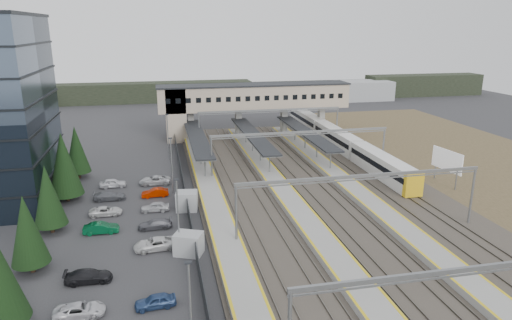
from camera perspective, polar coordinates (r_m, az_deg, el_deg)
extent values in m
plane|color=#2B2B2D|center=(57.11, -1.82, -7.01)|extent=(220.00, 220.00, 0.00)
cylinder|color=black|center=(49.64, -26.16, -11.80)|extent=(0.44, 0.44, 1.20)
cone|color=black|center=(48.08, -26.72, -7.78)|extent=(3.54, 3.54, 6.80)
cylinder|color=black|center=(57.55, -24.12, -7.68)|extent=(0.44, 0.44, 1.20)
cone|color=black|center=(56.18, -24.57, -4.03)|extent=(3.64, 3.64, 7.00)
cylinder|color=black|center=(66.67, -22.46, -4.26)|extent=(0.44, 0.44, 1.20)
cone|color=black|center=(65.29, -22.90, -0.43)|extent=(4.42, 4.42, 8.50)
cylinder|color=black|center=(76.02, -21.22, -1.67)|extent=(0.44, 0.44, 1.20)
cone|color=black|center=(74.96, -21.53, 1.25)|extent=(3.74, 3.74, 7.20)
imported|color=silver|center=(41.35, -21.19, -17.11)|extent=(4.09, 1.93, 1.13)
imported|color=black|center=(45.81, -20.21, -13.46)|extent=(4.24, 1.73, 1.23)
imported|color=#064625|center=(55.21, -18.80, -8.05)|extent=(3.94, 1.42, 1.29)
imported|color=silver|center=(60.09, -18.26, -6.08)|extent=(4.00, 1.87, 1.11)
imported|color=#54575D|center=(64.99, -17.82, -4.28)|extent=(4.28, 1.75, 1.24)
imported|color=silver|center=(69.96, -17.44, -2.77)|extent=(3.86, 1.71, 1.29)
imported|color=navy|center=(40.71, -12.47, -16.84)|extent=(3.53, 1.65, 1.17)
imported|color=silver|center=(49.94, -12.50, -10.21)|extent=(4.67, 2.48, 1.25)
imported|color=#525259|center=(54.77, -12.50, -7.82)|extent=(3.99, 1.73, 1.14)
imported|color=#AEAFB3|center=(59.65, -12.51, -5.73)|extent=(3.65, 1.58, 1.23)
imported|color=#A41C00|center=(64.61, -12.52, -4.01)|extent=(3.72, 1.48, 1.21)
imported|color=#BBBCC0|center=(69.60, -12.53, -2.49)|extent=(4.79, 2.54, 1.28)
cylinder|color=gray|center=(32.50, -8.18, -18.76)|extent=(0.16, 0.16, 8.00)
cube|color=black|center=(30.39, -8.49, -12.56)|extent=(0.50, 0.25, 0.15)
cylinder|color=gray|center=(47.45, -9.71, -7.01)|extent=(0.16, 0.16, 8.00)
cube|color=black|center=(46.03, -9.94, -2.43)|extent=(0.50, 0.25, 0.15)
cylinder|color=gray|center=(64.39, -10.48, -0.77)|extent=(0.16, 0.16, 8.00)
cube|color=black|center=(63.35, -10.67, 2.69)|extent=(0.50, 0.25, 0.15)
cylinder|color=gray|center=(81.79, -10.93, 2.85)|extent=(0.16, 0.16, 8.00)
cube|color=black|center=(80.98, -11.08, 5.60)|extent=(0.50, 0.25, 0.15)
cube|color=#26282B|center=(60.67, -8.75, -4.75)|extent=(0.08, 90.00, 2.00)
cube|color=#95989A|center=(48.16, -8.42, -10.32)|extent=(3.35, 2.97, 2.31)
cube|color=#95989A|center=(59.14, -8.64, -5.08)|extent=(2.96, 2.59, 2.44)
cube|color=#3E3731|center=(64.53, 7.94, -4.27)|extent=(34.00, 90.00, 0.20)
cube|color=#59544C|center=(61.46, -3.32, -5.02)|extent=(0.08, 90.00, 0.14)
cube|color=#59544C|center=(61.68, -2.00, -4.92)|extent=(0.08, 90.00, 0.14)
cube|color=#59544C|center=(62.14, 0.34, -4.75)|extent=(0.08, 90.00, 0.14)
cube|color=#59544C|center=(62.45, 1.63, -4.64)|extent=(0.08, 90.00, 0.14)
cube|color=#59544C|center=(63.62, 5.63, -4.32)|extent=(0.08, 90.00, 0.14)
cube|color=#59544C|center=(64.06, 6.87, -4.21)|extent=(0.08, 90.00, 0.14)
cube|color=#59544C|center=(64.90, 9.01, -4.02)|extent=(0.08, 90.00, 0.14)
cube|color=#59544C|center=(65.42, 10.19, -3.92)|extent=(0.08, 90.00, 0.14)
cube|color=#59544C|center=(67.22, 13.80, -3.58)|extent=(0.08, 90.00, 0.14)
cube|color=#59544C|center=(67.84, 14.90, -3.48)|extent=(0.08, 90.00, 0.14)
cube|color=#59544C|center=(69.01, 16.80, -3.30)|extent=(0.08, 90.00, 0.14)
cube|color=#59544C|center=(69.70, 17.84, -3.19)|extent=(0.08, 90.00, 0.14)
cube|color=gray|center=(61.13, -5.44, -5.02)|extent=(3.20, 82.00, 0.90)
cube|color=gold|center=(60.83, -6.82, -4.71)|extent=(0.25, 82.00, 0.02)
cube|color=gold|center=(61.13, -4.10, -4.52)|extent=(0.25, 82.00, 0.02)
cube|color=gray|center=(62.94, 3.65, -4.34)|extent=(3.20, 82.00, 0.90)
cube|color=gold|center=(62.42, 2.38, -4.05)|extent=(0.25, 82.00, 0.02)
cube|color=gold|center=(63.17, 4.93, -3.84)|extent=(0.25, 82.00, 0.02)
cube|color=gray|center=(66.23, 12.03, -3.61)|extent=(3.20, 82.00, 0.90)
cube|color=gold|center=(65.51, 10.89, -3.34)|extent=(0.25, 82.00, 0.02)
cube|color=gold|center=(66.66, 13.20, -3.13)|extent=(0.25, 82.00, 0.02)
cube|color=black|center=(81.05, -7.38, 2.89)|extent=(3.00, 30.00, 0.25)
cube|color=gray|center=(81.08, -7.37, 2.79)|extent=(3.10, 30.00, 0.12)
cylinder|color=gray|center=(68.95, -6.38, -0.84)|extent=(0.20, 0.20, 3.10)
cylinder|color=gray|center=(75.17, -6.90, 0.59)|extent=(0.20, 0.20, 3.10)
cylinder|color=gray|center=(81.43, -7.33, 1.79)|extent=(0.20, 0.20, 3.10)
cylinder|color=gray|center=(87.72, -7.71, 2.83)|extent=(0.20, 0.20, 3.10)
cylinder|color=gray|center=(94.04, -8.03, 3.73)|extent=(0.20, 0.20, 3.10)
cube|color=black|center=(82.42, -0.43, 3.25)|extent=(3.00, 30.00, 0.25)
cube|color=gray|center=(82.46, -0.43, 3.15)|extent=(3.10, 30.00, 0.12)
cylinder|color=gray|center=(70.57, 1.72, -0.34)|extent=(0.20, 0.20, 3.10)
cylinder|color=gray|center=(76.65, 0.56, 1.01)|extent=(0.20, 0.20, 3.10)
cylinder|color=gray|center=(82.80, -0.42, 2.17)|extent=(0.20, 0.20, 3.10)
cylinder|color=gray|center=(88.99, -1.27, 3.17)|extent=(0.20, 0.20, 3.10)
cylinder|color=gray|center=(95.23, -2.01, 4.03)|extent=(0.20, 0.20, 3.10)
cube|color=black|center=(84.96, 6.20, 3.55)|extent=(3.00, 30.00, 0.25)
cube|color=gray|center=(84.99, 6.20, 3.45)|extent=(3.10, 30.00, 0.12)
cylinder|color=gray|center=(73.51, 9.31, 0.13)|extent=(0.20, 0.20, 3.10)
cylinder|color=gray|center=(79.37, 7.62, 1.40)|extent=(0.20, 0.20, 3.10)
cylinder|color=gray|center=(85.32, 6.17, 2.50)|extent=(0.20, 0.20, 3.10)
cylinder|color=gray|center=(91.35, 4.91, 3.46)|extent=(0.20, 0.20, 3.10)
cylinder|color=gray|center=(97.44, 3.80, 4.29)|extent=(0.20, 0.20, 3.10)
cube|color=tan|center=(96.73, -0.20, 7.91)|extent=(40.00, 6.00, 5.00)
cube|color=black|center=(96.39, -0.20, 9.41)|extent=(40.40, 6.40, 0.30)
cube|color=tan|center=(95.24, -10.01, 5.70)|extent=(4.00, 6.00, 11.00)
cube|color=black|center=(91.71, -10.96, 7.22)|extent=(1.00, 0.06, 1.00)
cube|color=black|center=(91.77, -9.71, 7.28)|extent=(1.00, 0.06, 1.00)
cube|color=black|center=(91.87, -8.45, 7.35)|extent=(1.00, 0.06, 1.00)
cube|color=black|center=(92.02, -7.20, 7.41)|extent=(1.00, 0.06, 1.00)
cube|color=black|center=(92.21, -5.95, 7.47)|extent=(1.00, 0.06, 1.00)
cube|color=black|center=(92.44, -4.71, 7.53)|extent=(1.00, 0.06, 1.00)
cube|color=black|center=(92.72, -3.47, 7.58)|extent=(1.00, 0.06, 1.00)
cube|color=black|center=(93.04, -2.25, 7.62)|extent=(1.00, 0.06, 1.00)
cube|color=black|center=(93.39, -1.03, 7.67)|extent=(1.00, 0.06, 1.00)
cube|color=black|center=(93.79, 0.18, 7.71)|extent=(1.00, 0.06, 1.00)
cube|color=black|center=(94.24, 1.38, 7.74)|extent=(1.00, 0.06, 1.00)
cube|color=black|center=(94.72, 2.57, 7.77)|extent=(1.00, 0.06, 1.00)
cube|color=black|center=(95.24, 3.75, 7.80)|extent=(1.00, 0.06, 1.00)
cube|color=black|center=(95.80, 4.91, 7.83)|extent=(1.00, 0.06, 1.00)
cube|color=black|center=(96.40, 6.06, 7.85)|extent=(1.00, 0.06, 1.00)
cube|color=black|center=(97.03, 7.19, 7.87)|extent=(1.00, 0.06, 1.00)
cube|color=black|center=(97.70, 8.31, 7.88)|extent=(1.00, 0.06, 1.00)
cube|color=black|center=(98.41, 9.41, 7.89)|extent=(1.00, 0.06, 1.00)
cube|color=black|center=(99.16, 10.50, 7.90)|extent=(1.00, 0.06, 1.00)
cube|color=gray|center=(95.78, -9.04, 4.28)|extent=(1.20, 1.60, 6.00)
cube|color=gray|center=(95.87, -8.14, 4.33)|extent=(1.20, 1.60, 6.00)
cube|color=gray|center=(97.04, -2.23, 4.62)|extent=(1.20, 1.60, 6.00)
cube|color=gray|center=(99.20, 3.49, 4.86)|extent=(1.20, 1.60, 6.00)
cube|color=gray|center=(101.78, 8.13, 5.02)|extent=(1.20, 1.60, 6.00)
cube|color=gray|center=(35.39, 27.15, -11.77)|extent=(28.40, 0.25, 0.35)
cube|color=gray|center=(35.57, 27.06, -12.34)|extent=(28.40, 0.12, 0.12)
cylinder|color=gray|center=(48.17, -2.49, -7.06)|extent=(0.28, 0.28, 7.00)
cylinder|color=gray|center=(59.24, 25.35, -4.14)|extent=(0.28, 0.28, 7.00)
cube|color=gray|center=(50.97, 13.18, -1.96)|extent=(28.40, 0.25, 0.35)
cube|color=gray|center=(51.10, 13.15, -2.38)|extent=(28.40, 0.12, 0.12)
cylinder|color=gray|center=(68.74, -5.58, 0.09)|extent=(0.28, 0.28, 7.00)
cylinder|color=gray|center=(76.90, 15.61, 1.30)|extent=(0.28, 0.28, 7.00)
cube|color=gray|center=(70.73, 5.69, 3.47)|extent=(28.40, 0.25, 0.35)
cube|color=gray|center=(70.82, 5.68, 3.16)|extent=(28.40, 0.12, 0.12)
cylinder|color=gray|center=(88.04, -7.11, 3.64)|extent=(0.28, 0.28, 7.00)
cylinder|color=gray|center=(94.55, 10.08, 4.38)|extent=(0.28, 0.28, 7.00)
cube|color=gray|center=(89.60, 1.81, 6.26)|extent=(28.40, 0.25, 0.35)
cube|color=gray|center=(89.67, 1.80, 6.00)|extent=(28.40, 0.12, 0.12)
cube|color=silver|center=(73.10, 15.51, -0.71)|extent=(2.62, 18.12, 3.37)
cube|color=black|center=(72.99, 15.54, -0.43)|extent=(2.68, 17.52, 0.84)
cube|color=gray|center=(73.52, 15.43, -1.79)|extent=(2.25, 16.72, 0.47)
cube|color=silver|center=(89.47, 10.07, 2.70)|extent=(2.62, 18.12, 3.37)
cube|color=black|center=(89.39, 10.08, 2.94)|extent=(2.68, 17.52, 0.84)
cube|color=gray|center=(89.82, 10.02, 1.80)|extent=(2.25, 16.72, 0.47)
cube|color=silver|center=(106.62, 6.32, 5.03)|extent=(2.62, 18.12, 3.37)
cube|color=black|center=(106.55, 6.33, 5.23)|extent=(2.68, 17.52, 0.84)
cube|color=gray|center=(106.91, 6.30, 4.27)|extent=(2.25, 16.72, 0.47)
cube|color=gold|center=(65.70, 19.06, -2.93)|extent=(2.64, 0.90, 3.37)
cylinder|color=gray|center=(71.38, 23.75, -2.20)|extent=(0.20, 0.20, 3.29)
cylinder|color=gray|center=(75.40, 21.51, -1.01)|extent=(0.20, 0.20, 3.29)
cube|color=silver|center=(72.81, 22.77, -0.03)|extent=(0.89, 6.14, 3.08)
cube|color=black|center=(147.95, -12.42, 8.29)|extent=(60.00, 8.00, 6.00)
cube|color=black|center=(155.99, 6.48, 8.78)|extent=(50.00, 8.00, 5.00)
cube|color=black|center=(168.49, 20.22, 8.79)|extent=(40.00, 8.00, 7.00)
cube|color=#95989A|center=(152.25, 13.11, 8.47)|extent=(18.00, 10.00, 6.00)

